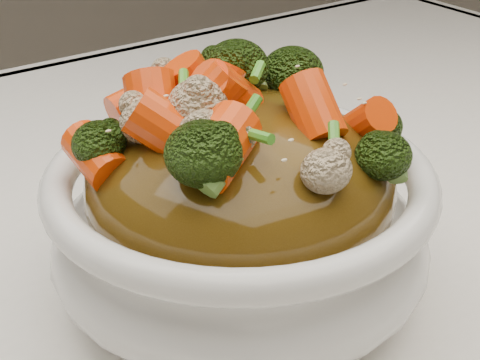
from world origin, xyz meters
TOP-DOWN VIEW (x-y plane):
  - tablecloth at (0.00, 0.00)m, footprint 1.20×0.80m
  - bowl at (0.02, -0.03)m, footprint 0.26×0.26m
  - sauce_base at (0.02, -0.03)m, footprint 0.21×0.21m
  - carrots at (0.02, -0.03)m, footprint 0.21×0.21m
  - broccoli at (0.02, -0.03)m, footprint 0.21×0.21m
  - cauliflower at (0.02, -0.03)m, footprint 0.21×0.21m
  - scallions at (0.02, -0.03)m, footprint 0.16×0.16m
  - sesame_seeds at (0.02, -0.03)m, footprint 0.19×0.19m

SIDE VIEW (x-z plane):
  - tablecloth at x=0.00m, z-range 0.71..0.75m
  - bowl at x=0.02m, z-range 0.75..0.83m
  - sauce_base at x=0.02m, z-range 0.77..0.87m
  - cauliflower at x=0.02m, z-range 0.86..0.89m
  - broccoli at x=0.02m, z-range 0.86..0.90m
  - carrots at x=0.02m, z-range 0.86..0.90m
  - scallions at x=0.02m, z-range 0.87..0.89m
  - sesame_seeds at x=0.02m, z-range 0.88..0.89m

